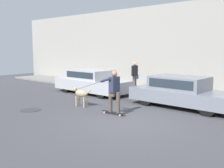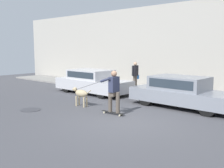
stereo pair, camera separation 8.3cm
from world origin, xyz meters
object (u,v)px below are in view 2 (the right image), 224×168
parked_car_1 (182,92)px  pedestrian_with_bag (135,74)px  parked_car_0 (92,82)px  skateboarder (114,90)px  dog (81,94)px

parked_car_1 → pedestrian_with_bag: pedestrian_with_bag is taller
parked_car_0 → pedestrian_with_bag: size_ratio=2.81×
parked_car_0 → skateboarder: size_ratio=1.60×
parked_car_0 → parked_car_1: (5.27, 0.00, -0.00)m
parked_car_0 → parked_car_1: size_ratio=1.01×
dog → skateboarder: size_ratio=0.38×
parked_car_0 → skateboarder: 4.85m
parked_car_1 → pedestrian_with_bag: 4.38m
parked_car_0 → pedestrian_with_bag: bearing=56.1°
dog → pedestrian_with_bag: 4.72m
dog → pedestrian_with_bag: (-0.58, 4.66, 0.45)m
parked_car_1 → pedestrian_with_bag: bearing=154.1°
parked_car_1 → pedestrian_with_bag: (-3.87, 2.02, 0.35)m
parked_car_0 → dog: parked_car_0 is taller
parked_car_1 → dog: bearing=-139.6°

